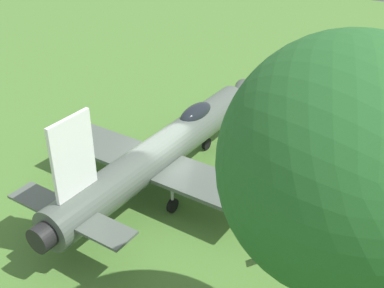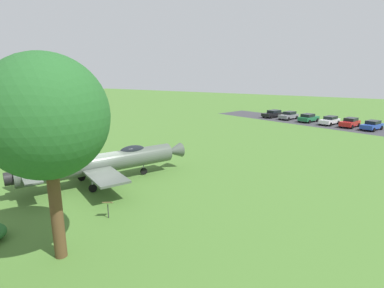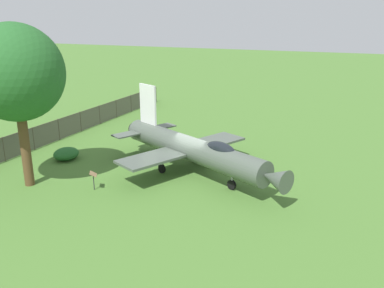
# 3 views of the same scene
# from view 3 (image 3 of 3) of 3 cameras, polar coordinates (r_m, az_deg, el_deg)

# --- Properties ---
(ground_plane) EXTENTS (200.00, 200.00, 0.00)m
(ground_plane) POSITION_cam_3_polar(r_m,az_deg,el_deg) (27.13, -0.15, -4.01)
(ground_plane) COLOR #47722D
(display_jet) EXTENTS (13.40, 9.67, 5.31)m
(display_jet) POSITION_cam_3_polar(r_m,az_deg,el_deg) (26.30, 0.33, -0.74)
(display_jet) COLOR #4C564C
(display_jet) RESTS_ON ground_plane
(shade_tree) EXTENTS (5.59, 5.43, 9.70)m
(shade_tree) POSITION_cam_3_polar(r_m,az_deg,el_deg) (25.44, -23.53, 9.08)
(shade_tree) COLOR brown
(shade_tree) RESTS_ON ground_plane
(perimeter_fence) EXTENTS (0.17, 37.35, 1.82)m
(perimeter_fence) POSITION_cam_3_polar(r_m,az_deg,el_deg) (34.65, -19.75, 1.44)
(perimeter_fence) COLOR #4C4238
(perimeter_fence) RESTS_ON ground_plane
(shrub_near_fence) EXTENTS (1.70, 1.92, 0.87)m
(shrub_near_fence) POSITION_cam_3_polar(r_m,az_deg,el_deg) (30.77, -17.25, -1.32)
(shrub_near_fence) COLOR #235B26
(shrub_near_fence) RESTS_ON ground_plane
(info_plaque) EXTENTS (0.65, 0.72, 1.14)m
(info_plaque) POSITION_cam_3_polar(r_m,az_deg,el_deg) (24.90, -13.68, -4.46)
(info_plaque) COLOR #333333
(info_plaque) RESTS_ON ground_plane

